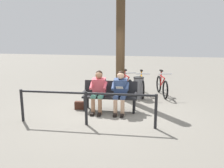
{
  "coord_description": "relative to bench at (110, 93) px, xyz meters",
  "views": [
    {
      "loc": [
        -1.46,
        6.24,
        2.17
      ],
      "look_at": [
        0.03,
        -0.48,
        0.75
      ],
      "focal_mm": 37.0,
      "sensor_mm": 36.0,
      "label": 1
    }
  ],
  "objects": [
    {
      "name": "bicycle_silver",
      "position": [
        -0.75,
        -1.99,
        -0.15
      ],
      "size": [
        0.5,
        1.66,
        0.94
      ],
      "rotation": [
        0.0,
        0.0,
        1.76
      ],
      "color": "black",
      "rests_on": "ground"
    },
    {
      "name": "tree_trunk",
      "position": [
        -0.03,
        -1.45,
        1.36
      ],
      "size": [
        0.31,
        0.31,
        3.74
      ],
      "primitive_type": "cylinder",
      "color": "#4C3823",
      "rests_on": "ground"
    },
    {
      "name": "bicycle_black",
      "position": [
        -0.16,
        -2.05,
        -0.15
      ],
      "size": [
        0.78,
        1.55,
        0.94
      ],
      "rotation": [
        0.0,
        0.0,
        2.01
      ],
      "color": "black",
      "rests_on": "ground"
    },
    {
      "name": "litter_bin",
      "position": [
        -0.68,
        -1.54,
        -0.12
      ],
      "size": [
        0.37,
        0.37,
        0.76
      ],
      "color": "slate",
      "rests_on": "ground"
    },
    {
      "name": "railing_fence",
      "position": [
        0.31,
        1.3,
        0.1
      ],
      "size": [
        3.46,
        0.32,
        0.85
      ],
      "rotation": [
        0.0,
        0.0,
        0.07
      ],
      "color": "black",
      "rests_on": "ground"
    },
    {
      "name": "bicycle_blue",
      "position": [
        -1.49,
        -2.13,
        -0.15
      ],
      "size": [
        0.57,
        1.64,
        0.94
      ],
      "rotation": [
        0.0,
        0.0,
        1.81
      ],
      "color": "black",
      "rests_on": "ground"
    },
    {
      "name": "bench",
      "position": [
        0.0,
        0.0,
        0.0
      ],
      "size": [
        1.63,
        0.59,
        0.87
      ],
      "rotation": [
        0.0,
        0.0,
        0.07
      ],
      "color": "black",
      "rests_on": "ground"
    },
    {
      "name": "person_reading",
      "position": [
        -0.33,
        0.14,
        0.16
      ],
      "size": [
        0.51,
        0.79,
        1.2
      ],
      "rotation": [
        0.0,
        0.0,
        0.07
      ],
      "color": "#334772",
      "rests_on": "ground"
    },
    {
      "name": "ground_plane",
      "position": [
        -0.03,
        0.26,
        -0.51
      ],
      "size": [
        40.0,
        40.0,
        0.0
      ],
      "primitive_type": "plane",
      "color": "slate"
    },
    {
      "name": "handbag",
      "position": [
        0.92,
        0.15,
        -0.39
      ],
      "size": [
        0.31,
        0.17,
        0.24
      ],
      "primitive_type": "cube",
      "rotation": [
        0.0,
        0.0,
        0.1
      ],
      "color": "#3F1E14",
      "rests_on": "ground"
    },
    {
      "name": "person_companion",
      "position": [
        0.31,
        0.19,
        0.16
      ],
      "size": [
        0.51,
        0.79,
        1.2
      ],
      "rotation": [
        0.0,
        0.0,
        0.07
      ],
      "color": "#D84C59",
      "rests_on": "ground"
    }
  ]
}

